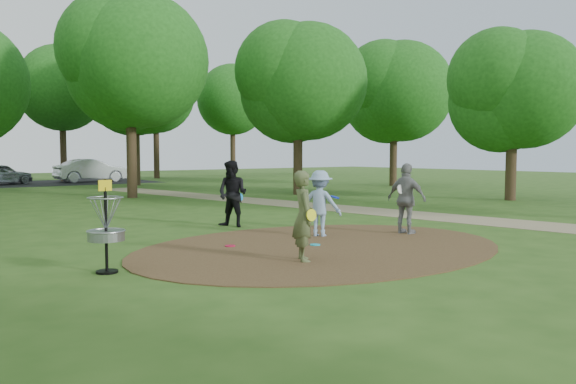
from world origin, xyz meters
TOP-DOWN VIEW (x-y plane):
  - ground at (0.00, 0.00)m, footprint 100.00×100.00m
  - dirt_clearing at (0.00, 0.00)m, footprint 8.40×8.40m
  - footpath at (6.50, 2.00)m, footprint 7.55×39.89m
  - parking_lot at (2.00, 30.00)m, footprint 14.00×8.00m
  - player_observer_with_disc at (-1.30, -0.94)m, footprint 0.63×0.72m
  - player_throwing_with_disc at (0.94, 1.17)m, footprint 1.17×1.17m
  - player_walking_with_disc at (0.24, 3.91)m, footprint 0.98×1.07m
  - player_waiting_with_disc at (2.86, 0.17)m, footprint 0.61×1.08m
  - disc_ground_cyan at (-0.03, 0.22)m, footprint 0.22×0.22m
  - disc_ground_red at (-1.54, 1.21)m, footprint 0.22×0.22m
  - car_right at (5.14, 29.62)m, footprint 4.76×1.66m
  - disc_golf_basket at (-4.50, 0.30)m, footprint 0.63×0.63m
  - tree_ring at (2.34, 10.76)m, footprint 37.74×45.76m

SIDE VIEW (x-z plane):
  - ground at x=0.00m, z-range 0.00..0.00m
  - parking_lot at x=2.00m, z-range 0.00..0.01m
  - footpath at x=6.50m, z-range 0.00..0.01m
  - dirt_clearing at x=0.00m, z-range 0.00..0.02m
  - disc_ground_cyan at x=-0.03m, z-range 0.02..0.04m
  - disc_ground_red at x=-1.54m, z-range 0.02..0.04m
  - car_right at x=5.14m, z-range 0.00..1.57m
  - player_throwing_with_disc at x=0.94m, z-range 0.00..1.57m
  - player_observer_with_disc at x=-1.30m, z-range 0.00..1.66m
  - player_waiting_with_disc at x=2.86m, z-range 0.00..1.74m
  - disc_golf_basket at x=-4.50m, z-range 0.10..1.64m
  - player_walking_with_disc at x=0.24m, z-range 0.00..1.78m
  - tree_ring at x=2.34m, z-range 0.53..9.99m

